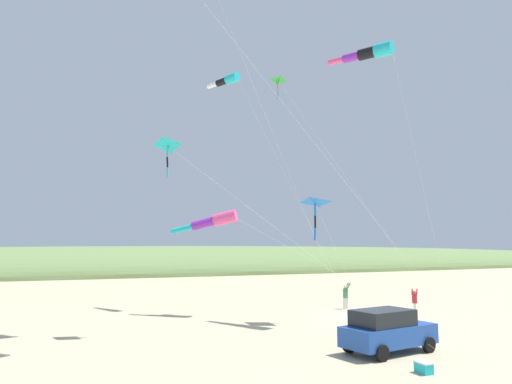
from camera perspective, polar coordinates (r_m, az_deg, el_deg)
ground_plane at (r=31.92m, az=12.68°, el=-14.68°), size 600.00×600.00×0.00m
dune_ridge_grassy at (r=83.21m, az=-9.45°, el=-9.58°), size 28.00×240.00×8.88m
parked_car at (r=21.84m, az=15.71°, el=-15.96°), size 2.72×4.58×1.85m
cooler_box at (r=19.09m, az=19.81°, el=-19.52°), size 0.62×0.42×0.42m
person_adult_flyer at (r=33.92m, az=18.81°, el=-12.39°), size 0.62×0.59×1.73m
person_child_green_jacket at (r=35.44m, az=10.90°, el=-12.22°), size 0.48×0.60×1.88m
kite_windsock_white_trailing at (r=32.09m, az=13.60°, el=16.17°), size 4.14×8.09×17.33m
kite_windsock_magenta_far_left at (r=37.81m, az=-3.57°, el=13.46°), size 6.93×8.97×17.95m
kite_delta_long_streamer_right at (r=25.84m, az=-10.60°, el=5.52°), size 9.47×10.90×10.39m
kite_delta_red_high_left at (r=35.09m, az=2.87°, el=13.25°), size 4.09×11.14×16.85m
kite_windsock_black_fish_shape at (r=31.94m, az=-5.22°, el=-3.55°), size 8.53×14.06×7.05m
kite_delta_teal_far_right at (r=29.14m, az=7.24°, el=-1.27°), size 3.23×5.80×7.64m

